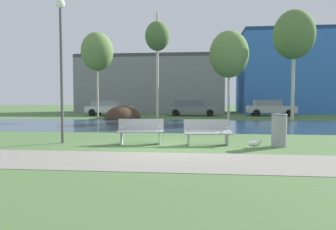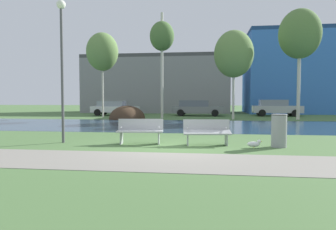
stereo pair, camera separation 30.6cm
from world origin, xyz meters
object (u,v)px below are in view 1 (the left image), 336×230
bench_left (141,131)px  parked_sedan_second_grey (192,108)px  streetlamp (61,47)px  parked_van_nearest_white (109,108)px  seagull (255,144)px  bench_right (207,131)px  parked_hatch_third_silver (270,107)px  trash_bin (279,130)px

bench_left → parked_sedan_second_grey: 18.75m
streetlamp → parked_van_nearest_white: bearing=101.7°
bench_left → seagull: bearing=-6.5°
seagull → parked_sedan_second_grey: (-2.53, 19.14, 0.64)m
bench_left → bench_right: (2.32, 0.00, 0.00)m
seagull → parked_hatch_third_silver: parked_hatch_third_silver is taller
streetlamp → parked_sedan_second_grey: size_ratio=1.06×
trash_bin → parked_van_nearest_white: bearing=121.4°
seagull → parked_hatch_third_silver: bearing=76.4°
trash_bin → streetlamp: streetlamp is taller
bench_left → streetlamp: 4.08m
bench_right → parked_van_nearest_white: bearing=116.0°
streetlamp → parked_van_nearest_white: (-3.80, 18.41, -2.67)m
trash_bin → streetlamp: 8.02m
bench_right → parked_hatch_third_silver: parked_hatch_third_silver is taller
seagull → parked_hatch_third_silver: (4.73, 19.57, 0.67)m
bench_right → seagull: 1.61m
parked_van_nearest_white → parked_sedan_second_grey: bearing=2.4°
bench_left → parked_hatch_third_silver: (8.56, 19.13, 0.33)m
trash_bin → parked_hatch_third_silver: 19.67m
bench_right → seagull: bearing=-16.2°
bench_left → streetlamp: streetlamp is taller
parked_hatch_third_silver → bench_right: bearing=-108.1°
seagull → parked_van_nearest_white: (-10.47, 18.80, 0.61)m
streetlamp → bench_left: bearing=1.0°
seagull → parked_sedan_second_grey: bearing=97.5°
bench_left → parked_sedan_second_grey: bearing=86.0°
bench_right → parked_hatch_third_silver: bearing=71.9°
streetlamp → parked_sedan_second_grey: streetlamp is taller
seagull → parked_hatch_third_silver: 20.15m
seagull → parked_hatch_third_silver: size_ratio=0.11×
trash_bin → parked_van_nearest_white: size_ratio=0.24×
trash_bin → seagull: trash_bin is taller
bench_left → streetlamp: bearing=-179.0°
bench_left → parked_hatch_third_silver: parked_hatch_third_silver is taller
seagull → parked_van_nearest_white: parked_van_nearest_white is taller
parked_van_nearest_white → streetlamp: bearing=-78.3°
bench_right → parked_sedan_second_grey: 18.73m
bench_left → streetlamp: size_ratio=0.33×
seagull → trash_bin: bearing=19.8°
bench_left → trash_bin: trash_bin is taller
bench_left → seagull: (3.83, -0.44, -0.34)m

